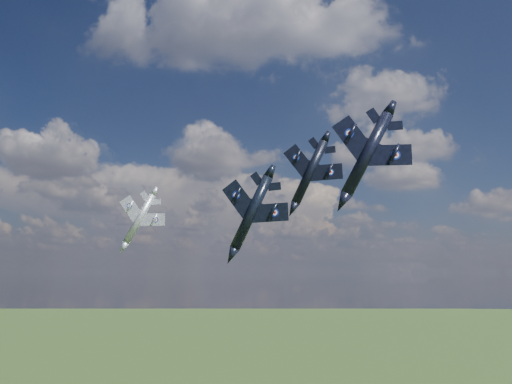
% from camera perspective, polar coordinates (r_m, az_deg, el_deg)
% --- Properties ---
extents(jet_lead_navy, '(12.84, 16.58, 7.76)m').
position_cam_1_polar(jet_lead_navy, '(71.55, -0.52, -2.34)').
color(jet_lead_navy, black).
extents(jet_right_navy, '(10.60, 14.48, 7.53)m').
position_cam_1_polar(jet_right_navy, '(58.46, 12.60, 4.28)').
color(jet_right_navy, black).
extents(jet_high_navy, '(13.59, 17.58, 8.28)m').
position_cam_1_polar(jet_high_navy, '(88.21, 6.17, 2.27)').
color(jet_high_navy, black).
extents(jet_left_silver, '(11.77, 14.97, 7.07)m').
position_cam_1_polar(jet_left_silver, '(94.69, -13.17, -2.99)').
color(jet_left_silver, '#B0B1BB').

